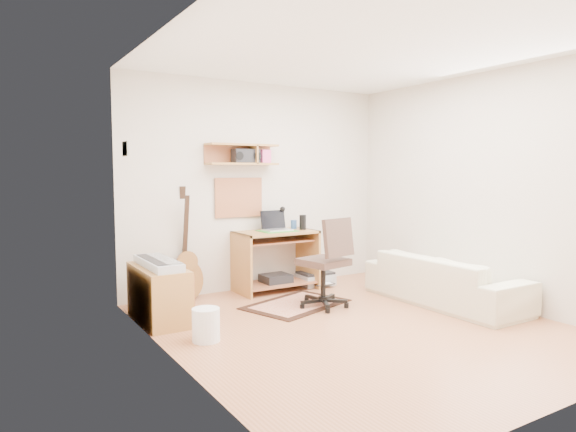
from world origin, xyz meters
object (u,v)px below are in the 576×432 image
desk (276,261)px  cabinet (159,294)px  task_chair (323,262)px  printer (315,278)px  sofa (445,271)px

desk → cabinet: desk is taller
desk → task_chair: bearing=-87.5°
desk → cabinet: (-1.66, -0.54, -0.10)m
printer → sofa: bearing=-63.8°
cabinet → desk: bearing=17.9°
desk → task_chair: task_chair is taller
task_chair → printer: 1.18m
sofa → desk: bearing=39.7°
sofa → printer: bearing=24.4°
desk → task_chair: (0.04, -0.97, 0.13)m
desk → printer: bearing=-1.6°
desk → sofa: bearing=-50.3°
desk → printer: 0.66m
cabinet → task_chair: bearing=-14.1°
sofa → cabinet: bearing=70.9°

